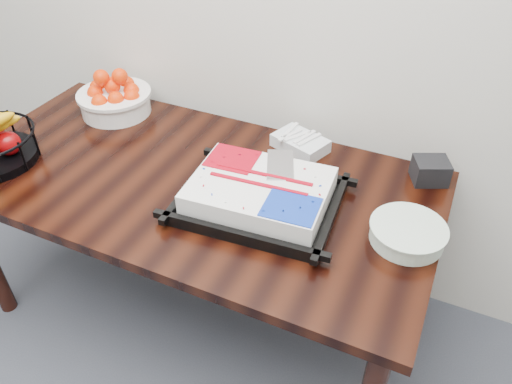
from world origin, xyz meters
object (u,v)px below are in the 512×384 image
at_px(tangerine_bowl, 114,95).
at_px(napkin_box, 430,171).
at_px(cake_tray, 260,194).
at_px(plate_stack, 407,233).
at_px(table, 192,196).

distance_m(tangerine_bowl, napkin_box, 1.35).
relative_size(cake_tray, napkin_box, 4.57).
bearing_deg(napkin_box, tangerine_bowl, -177.20).
bearing_deg(cake_tray, plate_stack, 4.24).
bearing_deg(table, plate_stack, -0.15).
height_order(plate_stack, napkin_box, napkin_box).
height_order(table, napkin_box, napkin_box).
height_order(table, cake_tray, cake_tray).
bearing_deg(tangerine_bowl, table, -27.61).
height_order(tangerine_bowl, napkin_box, tangerine_bowl).
distance_m(cake_tray, plate_stack, 0.49).
bearing_deg(table, cake_tray, -7.33).
distance_m(tangerine_bowl, plate_stack, 1.37).
relative_size(tangerine_bowl, plate_stack, 1.32).
distance_m(table, cake_tray, 0.33).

